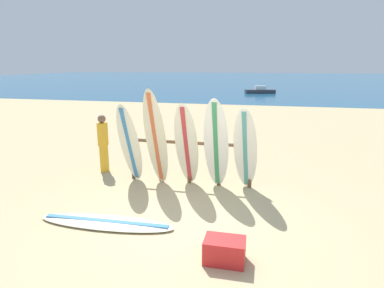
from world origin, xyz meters
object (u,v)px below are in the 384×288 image
(surfboard_leaning_far_left, at_px, (130,144))
(cooler_box, at_px, (224,250))
(beachgoer_standing, at_px, (103,141))
(surfboard_leaning_left, at_px, (156,138))
(surfboard_lying_on_sand, at_px, (106,222))
(surfboard_rack, at_px, (189,155))
(surfboard_leaning_center_left, at_px, (187,145))
(surfboard_leaning_center_right, at_px, (245,150))
(surfboard_leaning_center, at_px, (216,145))
(small_boat_offshore, at_px, (260,91))

(surfboard_leaning_far_left, xyz_separation_m, cooler_box, (2.62, -2.71, -0.81))
(cooler_box, bearing_deg, beachgoer_standing, 136.91)
(beachgoer_standing, xyz_separation_m, cooler_box, (3.69, -3.42, -0.67))
(surfboard_leaning_left, relative_size, surfboard_lying_on_sand, 0.91)
(surfboard_rack, distance_m, surfboard_leaning_left, 0.92)
(surfboard_leaning_center_left, bearing_deg, surfboard_lying_on_sand, -115.74)
(cooler_box, bearing_deg, surfboard_leaning_center_left, 114.00)
(surfboard_leaning_left, distance_m, surfboard_leaning_center_right, 2.07)
(cooler_box, bearing_deg, surfboard_leaning_center, 101.23)
(surfboard_rack, height_order, small_boat_offshore, surfboard_rack)
(surfboard_leaning_far_left, relative_size, cooler_box, 3.31)
(surfboard_leaning_center_left, height_order, surfboard_leaning_center_right, surfboard_leaning_center_left)
(surfboard_leaning_center, bearing_deg, surfboard_leaning_center_right, -2.21)
(surfboard_rack, distance_m, beachgoer_standing, 2.46)
(surfboard_leaning_left, xyz_separation_m, surfboard_lying_on_sand, (-0.28, -2.05, -1.13))
(surfboard_rack, relative_size, surfboard_leaning_center_left, 1.47)
(surfboard_leaning_center_right, height_order, small_boat_offshore, surfboard_leaning_center_right)
(surfboard_leaning_left, bearing_deg, surfboard_leaning_far_left, -179.80)
(surfboard_leaning_left, height_order, small_boat_offshore, surfboard_leaning_left)
(surfboard_leaning_center, bearing_deg, surfboard_leaning_left, -177.93)
(surfboard_leaning_center_left, relative_size, beachgoer_standing, 1.33)
(surfboard_leaning_center_left, relative_size, small_boat_offshore, 0.68)
(surfboard_lying_on_sand, distance_m, small_boat_offshore, 28.00)
(surfboard_rack, bearing_deg, surfboard_leaning_far_left, -164.97)
(surfboard_leaning_center_left, distance_m, small_boat_offshore, 25.86)
(surfboard_rack, bearing_deg, surfboard_leaning_center_right, -14.08)
(surfboard_lying_on_sand, bearing_deg, surfboard_leaning_far_left, 100.21)
(surfboard_leaning_center_left, relative_size, surfboard_lying_on_sand, 0.80)
(surfboard_rack, xyz_separation_m, surfboard_leaning_center_right, (1.35, -0.34, 0.30))
(surfboard_rack, xyz_separation_m, cooler_box, (1.26, -3.08, -0.53))
(surfboard_leaning_far_left, height_order, beachgoer_standing, surfboard_leaning_far_left)
(surfboard_rack, height_order, surfboard_leaning_center, surfboard_leaning_center)
(cooler_box, bearing_deg, surfboard_rack, 111.94)
(surfboard_rack, relative_size, cooler_box, 5.03)
(beachgoer_standing, height_order, small_boat_offshore, beachgoer_standing)
(surfboard_leaning_center_left, relative_size, surfboard_leaning_center, 0.95)
(surfboard_lying_on_sand, bearing_deg, surfboard_leaning_left, 82.09)
(surfboard_leaning_center_left, distance_m, surfboard_leaning_center_right, 1.34)
(cooler_box, bearing_deg, surfboard_leaning_far_left, 133.74)
(surfboard_lying_on_sand, xyz_separation_m, small_boat_offshore, (2.10, 27.92, 0.22))
(surfboard_leaning_far_left, distance_m, surfboard_leaning_left, 0.68)
(surfboard_leaning_left, relative_size, beachgoer_standing, 1.51)
(surfboard_leaning_center, bearing_deg, cooler_box, -78.50)
(surfboard_lying_on_sand, relative_size, small_boat_offshore, 0.86)
(surfboard_rack, height_order, surfboard_leaning_center_right, surfboard_leaning_center_right)
(surfboard_leaning_center, xyz_separation_m, cooler_box, (0.56, -2.77, -0.90))
(surfboard_leaning_left, distance_m, surfboard_lying_on_sand, 2.36)
(surfboard_rack, distance_m, surfboard_lying_on_sand, 2.69)
(surfboard_leaning_center_left, xyz_separation_m, surfboard_lying_on_sand, (-1.01, -2.09, -0.99))
(surfboard_leaning_center_right, bearing_deg, surfboard_leaning_center_left, 179.14)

